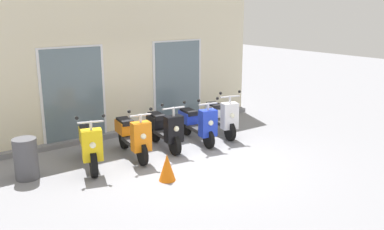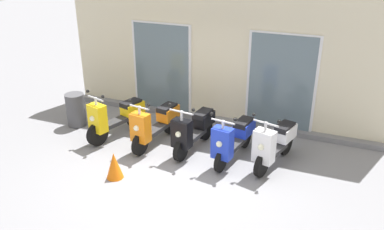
# 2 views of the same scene
# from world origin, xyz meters

# --- Properties ---
(ground_plane) EXTENTS (40.00, 40.00, 0.00)m
(ground_plane) POSITION_xyz_m (0.00, 0.00, 0.00)
(ground_plane) COLOR gray
(storefront_facade) EXTENTS (7.77, 0.50, 3.47)m
(storefront_facade) POSITION_xyz_m (0.00, 2.80, 1.67)
(storefront_facade) COLOR beige
(storefront_facade) RESTS_ON ground_plane
(scooter_yellow) EXTENTS (0.78, 1.63, 1.21)m
(scooter_yellow) POSITION_xyz_m (-1.83, 1.00, 0.47)
(scooter_yellow) COLOR black
(scooter_yellow) RESTS_ON ground_plane
(scooter_orange) EXTENTS (0.60, 1.64, 1.19)m
(scooter_orange) POSITION_xyz_m (-0.85, 1.00, 0.49)
(scooter_orange) COLOR black
(scooter_orange) RESTS_ON ground_plane
(scooter_black) EXTENTS (0.60, 1.54, 1.19)m
(scooter_black) POSITION_xyz_m (0.01, 1.06, 0.47)
(scooter_black) COLOR black
(scooter_black) RESTS_ON ground_plane
(scooter_blue) EXTENTS (0.62, 1.58, 1.18)m
(scooter_blue) POSITION_xyz_m (0.90, 0.99, 0.48)
(scooter_blue) COLOR black
(scooter_blue) RESTS_ON ground_plane
(scooter_white) EXTENTS (0.72, 1.49, 1.23)m
(scooter_white) POSITION_xyz_m (1.71, 1.06, 0.49)
(scooter_white) COLOR black
(scooter_white) RESTS_ON ground_plane
(trash_bin) EXTENTS (0.44, 0.44, 0.79)m
(trash_bin) POSITION_xyz_m (-3.04, 1.15, 0.40)
(trash_bin) COLOR #4C4C51
(trash_bin) RESTS_ON ground_plane
(traffic_cone) EXTENTS (0.32, 0.32, 0.52)m
(traffic_cone) POSITION_xyz_m (-0.95, -0.51, 0.26)
(traffic_cone) COLOR orange
(traffic_cone) RESTS_ON ground_plane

